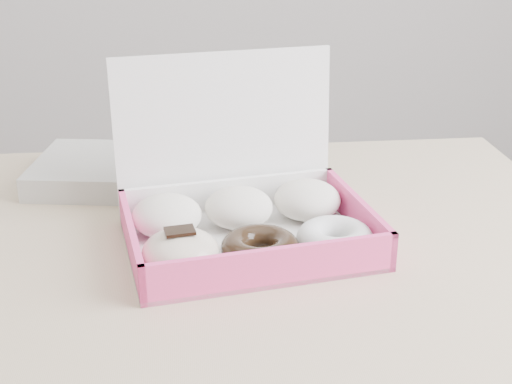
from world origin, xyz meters
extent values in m
cube|color=tan|center=(0.00, 0.00, 0.73)|extent=(1.20, 0.80, 0.04)
cylinder|color=tan|center=(0.55, 0.35, 0.35)|extent=(0.05, 0.05, 0.71)
cube|color=white|center=(0.13, 0.01, 0.75)|extent=(0.34, 0.27, 0.01)
cube|color=#F9468A|center=(0.15, -0.10, 0.78)|extent=(0.30, 0.06, 0.05)
cube|color=white|center=(0.11, 0.12, 0.78)|extent=(0.30, 0.06, 0.05)
cube|color=#F9468A|center=(-0.02, -0.02, 0.78)|extent=(0.05, 0.22, 0.05)
cube|color=#F9468A|center=(0.27, 0.03, 0.78)|extent=(0.05, 0.22, 0.05)
cube|color=white|center=(0.11, 0.14, 0.86)|extent=(0.31, 0.07, 0.22)
ellipsoid|color=white|center=(0.02, 0.04, 0.78)|extent=(0.11, 0.11, 0.05)
ellipsoid|color=white|center=(0.12, 0.06, 0.78)|extent=(0.11, 0.11, 0.05)
ellipsoid|color=white|center=(0.21, 0.08, 0.78)|extent=(0.11, 0.11, 0.05)
ellipsoid|color=beige|center=(0.04, -0.06, 0.78)|extent=(0.11, 0.11, 0.05)
cube|color=black|center=(0.04, -0.06, 0.81)|extent=(0.04, 0.03, 0.00)
torus|color=black|center=(0.14, -0.04, 0.77)|extent=(0.11, 0.11, 0.03)
torus|color=white|center=(0.23, -0.03, 0.77)|extent=(0.11, 0.11, 0.03)
cube|color=beige|center=(-0.06, 0.25, 0.77)|extent=(0.26, 0.22, 0.04)
camera|label=1|loc=(0.05, -0.81, 1.17)|focal=50.00mm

